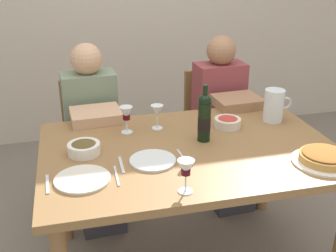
{
  "coord_description": "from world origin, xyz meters",
  "views": [
    {
      "loc": [
        -0.57,
        -1.83,
        1.7
      ],
      "look_at": [
        -0.1,
        0.06,
        0.86
      ],
      "focal_mm": 44.42,
      "sensor_mm": 36.0,
      "label": 1
    }
  ],
  "objects_px": {
    "olive_bowl": "(84,148)",
    "chair_right": "(211,121)",
    "baked_tart": "(324,157)",
    "wine_glass_right_diner": "(157,112)",
    "wine_glass_left_diner": "(186,169)",
    "diner_left": "(94,131)",
    "water_pitcher": "(274,107)",
    "wine_bottle": "(204,118)",
    "wine_glass_centre": "(126,115)",
    "dining_table": "(189,163)",
    "dinner_plate_left_setting": "(153,160)",
    "chair_left": "(91,134)",
    "salad_bowl": "(228,122)",
    "diner_right": "(225,117)",
    "dinner_plate_right_setting": "(82,179)"
  },
  "relations": [
    {
      "from": "chair_left",
      "to": "chair_right",
      "type": "distance_m",
      "value": 0.9
    },
    {
      "from": "wine_bottle",
      "to": "water_pitcher",
      "type": "bearing_deg",
      "value": 18.48
    },
    {
      "from": "baked_tart",
      "to": "dinner_plate_right_setting",
      "type": "height_order",
      "value": "baked_tart"
    },
    {
      "from": "salad_bowl",
      "to": "olive_bowl",
      "type": "xyz_separation_m",
      "value": [
        -0.81,
        -0.14,
        0.0
      ]
    },
    {
      "from": "water_pitcher",
      "to": "wine_glass_centre",
      "type": "height_order",
      "value": "water_pitcher"
    },
    {
      "from": "water_pitcher",
      "to": "dinner_plate_right_setting",
      "type": "relative_size",
      "value": 0.77
    },
    {
      "from": "dining_table",
      "to": "dinner_plate_right_setting",
      "type": "xyz_separation_m",
      "value": [
        -0.55,
        -0.21,
        0.1
      ]
    },
    {
      "from": "wine_glass_right_diner",
      "to": "dinner_plate_left_setting",
      "type": "distance_m",
      "value": 0.41
    },
    {
      "from": "water_pitcher",
      "to": "wine_glass_left_diner",
      "type": "distance_m",
      "value": 0.95
    },
    {
      "from": "wine_glass_centre",
      "to": "water_pitcher",
      "type": "bearing_deg",
      "value": -2.54
    },
    {
      "from": "wine_bottle",
      "to": "wine_glass_centre",
      "type": "distance_m",
      "value": 0.43
    },
    {
      "from": "wine_glass_left_diner",
      "to": "diner_left",
      "type": "relative_size",
      "value": 0.13
    },
    {
      "from": "wine_glass_left_diner",
      "to": "chair_left",
      "type": "xyz_separation_m",
      "value": [
        -0.32,
        1.28,
        -0.37
      ]
    },
    {
      "from": "salad_bowl",
      "to": "diner_left",
      "type": "distance_m",
      "value": 0.87
    },
    {
      "from": "dining_table",
      "to": "baked_tart",
      "type": "relative_size",
      "value": 4.97
    },
    {
      "from": "water_pitcher",
      "to": "diner_left",
      "type": "height_order",
      "value": "diner_left"
    },
    {
      "from": "dinner_plate_right_setting",
      "to": "diner_left",
      "type": "distance_m",
      "value": 0.87
    },
    {
      "from": "baked_tart",
      "to": "wine_glass_left_diner",
      "type": "relative_size",
      "value": 2.03
    },
    {
      "from": "baked_tart",
      "to": "chair_left",
      "type": "relative_size",
      "value": 0.35
    },
    {
      "from": "dinner_plate_left_setting",
      "to": "diner_left",
      "type": "height_order",
      "value": "diner_left"
    },
    {
      "from": "dining_table",
      "to": "dinner_plate_right_setting",
      "type": "bearing_deg",
      "value": -159.56
    },
    {
      "from": "baked_tart",
      "to": "wine_glass_right_diner",
      "type": "bearing_deg",
      "value": 139.17
    },
    {
      "from": "wine_bottle",
      "to": "chair_left",
      "type": "xyz_separation_m",
      "value": [
        -0.55,
        0.82,
        -0.39
      ]
    },
    {
      "from": "salad_bowl",
      "to": "dinner_plate_right_setting",
      "type": "bearing_deg",
      "value": -154.24
    },
    {
      "from": "wine_glass_centre",
      "to": "dinner_plate_right_setting",
      "type": "height_order",
      "value": "wine_glass_centre"
    },
    {
      "from": "olive_bowl",
      "to": "wine_glass_right_diner",
      "type": "relative_size",
      "value": 1.16
    },
    {
      "from": "olive_bowl",
      "to": "wine_bottle",
      "type": "bearing_deg",
      "value": 0.74
    },
    {
      "from": "baked_tart",
      "to": "diner_left",
      "type": "distance_m",
      "value": 1.41
    },
    {
      "from": "baked_tart",
      "to": "wine_glass_right_diner",
      "type": "xyz_separation_m",
      "value": [
        -0.68,
        0.59,
        0.07
      ]
    },
    {
      "from": "wine_glass_centre",
      "to": "chair_right",
      "type": "height_order",
      "value": "wine_glass_centre"
    },
    {
      "from": "chair_right",
      "to": "diner_right",
      "type": "height_order",
      "value": "diner_right"
    },
    {
      "from": "chair_left",
      "to": "salad_bowl",
      "type": "bearing_deg",
      "value": 133.87
    },
    {
      "from": "olive_bowl",
      "to": "wine_glass_left_diner",
      "type": "distance_m",
      "value": 0.6
    },
    {
      "from": "salad_bowl",
      "to": "chair_left",
      "type": "bearing_deg",
      "value": 137.13
    },
    {
      "from": "wine_bottle",
      "to": "wine_glass_centre",
      "type": "relative_size",
      "value": 2.03
    },
    {
      "from": "dinner_plate_left_setting",
      "to": "dinner_plate_right_setting",
      "type": "height_order",
      "value": "same"
    },
    {
      "from": "baked_tart",
      "to": "chair_left",
      "type": "distance_m",
      "value": 1.6
    },
    {
      "from": "dinner_plate_right_setting",
      "to": "chair_left",
      "type": "xyz_separation_m",
      "value": [
        0.1,
        1.09,
        -0.27
      ]
    },
    {
      "from": "water_pitcher",
      "to": "dinner_plate_left_setting",
      "type": "bearing_deg",
      "value": -157.35
    },
    {
      "from": "chair_left",
      "to": "baked_tart",
      "type": "bearing_deg",
      "value": 127.33
    },
    {
      "from": "diner_right",
      "to": "baked_tart",
      "type": "bearing_deg",
      "value": 93.11
    },
    {
      "from": "wine_glass_right_diner",
      "to": "salad_bowl",
      "type": "bearing_deg",
      "value": -10.94
    },
    {
      "from": "olive_bowl",
      "to": "chair_right",
      "type": "relative_size",
      "value": 0.18
    },
    {
      "from": "dining_table",
      "to": "olive_bowl",
      "type": "height_order",
      "value": "olive_bowl"
    },
    {
      "from": "dining_table",
      "to": "wine_glass_left_diner",
      "type": "relative_size",
      "value": 10.11
    },
    {
      "from": "baked_tart",
      "to": "olive_bowl",
      "type": "bearing_deg",
      "value": 161.55
    },
    {
      "from": "wine_glass_right_diner",
      "to": "wine_glass_centre",
      "type": "height_order",
      "value": "wine_glass_centre"
    },
    {
      "from": "chair_right",
      "to": "water_pitcher",
      "type": "bearing_deg",
      "value": 97.39
    },
    {
      "from": "dinner_plate_left_setting",
      "to": "dinner_plate_right_setting",
      "type": "relative_size",
      "value": 0.9
    },
    {
      "from": "wine_glass_left_diner",
      "to": "wine_glass_centre",
      "type": "height_order",
      "value": "wine_glass_centre"
    }
  ]
}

